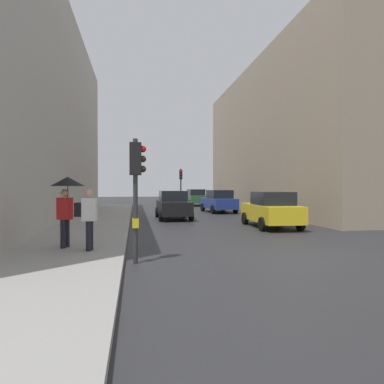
# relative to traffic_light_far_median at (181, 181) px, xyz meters

# --- Properties ---
(ground_plane) EXTENTS (120.00, 120.00, 0.00)m
(ground_plane) POSITION_rel_traffic_light_far_median_xyz_m (0.40, -20.15, -2.51)
(ground_plane) COLOR #28282B
(sidewalk_kerb) EXTENTS (3.35, 40.00, 0.16)m
(sidewalk_kerb) POSITION_rel_traffic_light_far_median_xyz_m (-6.03, -14.15, -2.43)
(sidewalk_kerb) COLOR gray
(sidewalk_kerb) RESTS_ON ground
(building_facade_right) EXTENTS (12.00, 24.58, 11.94)m
(building_facade_right) POSITION_rel_traffic_light_far_median_xyz_m (11.16, -3.36, 3.46)
(building_facade_right) COLOR gray
(building_facade_right) RESTS_ON ground
(traffic_light_far_median) EXTENTS (0.25, 0.43, 3.64)m
(traffic_light_far_median) POSITION_rel_traffic_light_far_median_xyz_m (0.00, 0.00, 0.00)
(traffic_light_far_median) COLOR #2D2D2D
(traffic_light_far_median) RESTS_ON ground
(traffic_light_near_left) EXTENTS (0.43, 0.25, 3.24)m
(traffic_light_near_left) POSITION_rel_traffic_light_far_median_xyz_m (-4.03, -20.31, -0.28)
(traffic_light_near_left) COLOR #2D2D2D
(traffic_light_near_left) RESTS_ON ground
(car_yellow_taxi) EXTENTS (2.16, 4.27, 1.76)m
(car_yellow_taxi) POSITION_rel_traffic_light_far_median_xyz_m (2.55, -13.80, -1.64)
(car_yellow_taxi) COLOR yellow
(car_yellow_taxi) RESTS_ON ground
(car_green_estate) EXTENTS (2.11, 4.25, 1.76)m
(car_green_estate) POSITION_rel_traffic_light_far_median_xyz_m (2.39, 5.50, -1.64)
(car_green_estate) COLOR #2D6038
(car_green_estate) RESTS_ON ground
(car_dark_suv) EXTENTS (2.05, 4.22, 1.76)m
(car_dark_suv) POSITION_rel_traffic_light_far_median_xyz_m (-1.71, -8.67, -1.64)
(car_dark_suv) COLOR black
(car_dark_suv) RESTS_ON ground
(car_blue_van) EXTENTS (2.27, 4.33, 1.76)m
(car_blue_van) POSITION_rel_traffic_light_far_median_xyz_m (2.44, -4.05, -1.64)
(car_blue_van) COLOR navy
(car_blue_van) RESTS_ON ground
(pedestrian_with_umbrella) EXTENTS (1.00, 1.00, 2.14)m
(pedestrian_with_umbrella) POSITION_rel_traffic_light_far_median_xyz_m (-6.09, -18.59, -0.67)
(pedestrian_with_umbrella) COLOR black
(pedestrian_with_umbrella) RESTS_ON sidewalk_kerb
(pedestrian_with_black_backpack) EXTENTS (0.63, 0.37, 1.77)m
(pedestrian_with_black_backpack) POSITION_rel_traffic_light_far_median_xyz_m (-5.41, -19.13, -1.35)
(pedestrian_with_black_backpack) COLOR black
(pedestrian_with_black_backpack) RESTS_ON sidewalk_kerb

